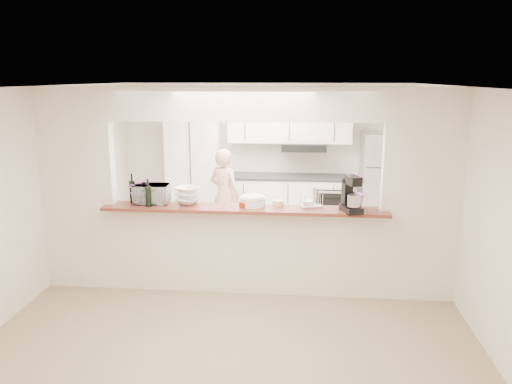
# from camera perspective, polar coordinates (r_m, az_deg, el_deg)

# --- Properties ---
(floor) EXTENTS (6.00, 6.00, 0.00)m
(floor) POSITION_cam_1_polar(r_m,az_deg,el_deg) (6.35, -1.28, -11.20)
(floor) COLOR #9B8A69
(floor) RESTS_ON ground
(tile_overlay) EXTENTS (5.00, 2.90, 0.01)m
(tile_overlay) POSITION_cam_1_polar(r_m,az_deg,el_deg) (7.78, 0.05, -6.49)
(tile_overlay) COLOR beige
(tile_overlay) RESTS_ON floor
(partition) EXTENTS (5.00, 0.15, 2.50)m
(partition) POSITION_cam_1_polar(r_m,az_deg,el_deg) (5.90, -1.35, 2.05)
(partition) COLOR silver
(partition) RESTS_ON floor
(bar_counter) EXTENTS (3.40, 0.38, 1.09)m
(bar_counter) POSITION_cam_1_polar(r_m,az_deg,el_deg) (6.13, -1.31, -6.31)
(bar_counter) COLOR silver
(bar_counter) RESTS_ON floor
(kitchen_cabinets) EXTENTS (3.15, 0.62, 2.25)m
(kitchen_cabinets) POSITION_cam_1_polar(r_m,az_deg,el_deg) (8.67, -0.44, 2.20)
(kitchen_cabinets) COLOR white
(kitchen_cabinets) RESTS_ON floor
(refrigerator) EXTENTS (0.75, 0.70, 1.70)m
(refrigerator) POSITION_cam_1_polar(r_m,az_deg,el_deg) (8.69, 14.35, 0.97)
(refrigerator) COLOR #BCBCC1
(refrigerator) RESTS_ON floor
(flower_left) EXTENTS (0.36, 0.33, 0.33)m
(flower_left) POSITION_cam_1_polar(r_m,az_deg,el_deg) (6.28, -13.16, 0.24)
(flower_left) COLOR #EC7DCD
(flower_left) RESTS_ON bar_counter
(wine_bottle_a) EXTENTS (0.07, 0.07, 0.33)m
(wine_bottle_a) POSITION_cam_1_polar(r_m,az_deg,el_deg) (6.07, -12.18, -0.47)
(wine_bottle_a) COLOR black
(wine_bottle_a) RESTS_ON bar_counter
(wine_bottle_b) EXTENTS (0.07, 0.07, 0.36)m
(wine_bottle_b) POSITION_cam_1_polar(r_m,az_deg,el_deg) (6.33, -13.95, 0.11)
(wine_bottle_b) COLOR black
(wine_bottle_b) RESTS_ON bar_counter
(toaster_oven) EXTENTS (0.43, 0.31, 0.23)m
(toaster_oven) POSITION_cam_1_polar(r_m,az_deg,el_deg) (6.24, -11.83, -0.21)
(toaster_oven) COLOR #B7B6BC
(toaster_oven) RESTS_ON bar_counter
(serving_bowls) EXTENTS (0.37, 0.37, 0.21)m
(serving_bowls) POSITION_cam_1_polar(r_m,az_deg,el_deg) (6.13, -7.80, -0.42)
(serving_bowls) COLOR white
(serving_bowls) RESTS_ON bar_counter
(plate_stack_a) EXTENTS (0.28, 0.28, 0.13)m
(plate_stack_a) POSITION_cam_1_polar(r_m,az_deg,el_deg) (5.99, -0.35, -1.01)
(plate_stack_a) COLOR white
(plate_stack_a) RESTS_ON bar_counter
(plate_stack_b) EXTENTS (0.31, 0.31, 0.11)m
(plate_stack_b) POSITION_cam_1_polar(r_m,az_deg,el_deg) (5.99, -0.35, -1.09)
(plate_stack_b) COLOR white
(plate_stack_b) RESTS_ON bar_counter
(red_bowl) EXTENTS (0.13, 0.13, 0.06)m
(red_bowl) POSITION_cam_1_polar(r_m,az_deg,el_deg) (5.95, -1.30, -1.42)
(red_bowl) COLOR maroon
(red_bowl) RESTS_ON bar_counter
(tan_bowl) EXTENTS (0.14, 0.14, 0.06)m
(tan_bowl) POSITION_cam_1_polar(r_m,az_deg,el_deg) (6.02, 2.54, -1.24)
(tan_bowl) COLOR beige
(tan_bowl) RESTS_ON bar_counter
(utensil_caddy) EXTENTS (0.29, 0.23, 0.24)m
(utensil_caddy) POSITION_cam_1_polar(r_m,az_deg,el_deg) (5.97, 6.37, -0.77)
(utensil_caddy) COLOR silver
(utensil_caddy) RESTS_ON bar_counter
(stand_mixer) EXTENTS (0.27, 0.33, 0.43)m
(stand_mixer) POSITION_cam_1_polar(r_m,az_deg,el_deg) (5.79, 10.82, -0.42)
(stand_mixer) COLOR black
(stand_mixer) RESTS_ON bar_counter
(flower_right) EXTENTS (0.25, 0.25, 0.42)m
(flower_right) POSITION_cam_1_polar(r_m,az_deg,el_deg) (5.97, 11.19, 0.14)
(flower_right) COLOR #B360AD
(flower_right) RESTS_ON bar_counter
(person) EXTENTS (0.65, 0.57, 1.50)m
(person) POSITION_cam_1_polar(r_m,az_deg,el_deg) (7.97, -3.62, -0.44)
(person) COLOR tan
(person) RESTS_ON floor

